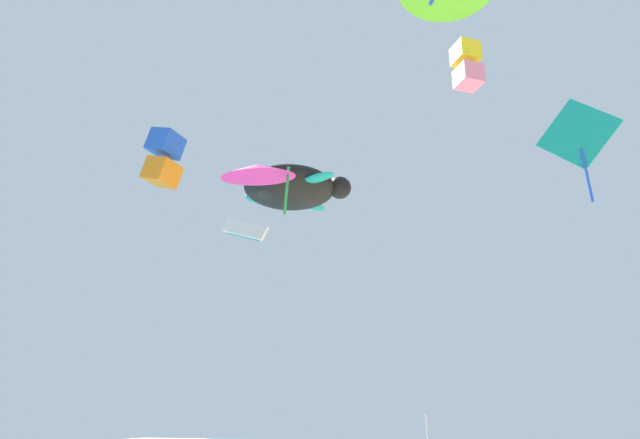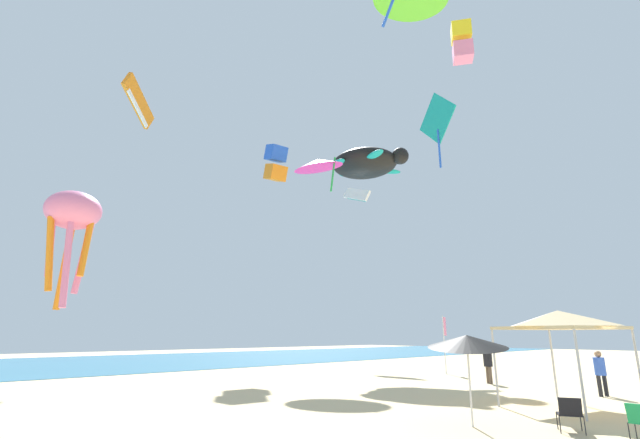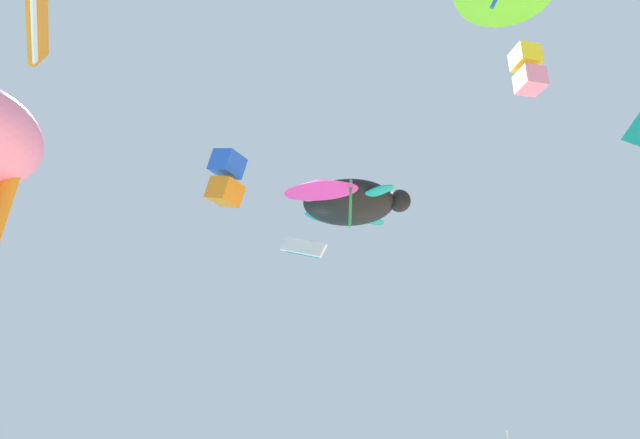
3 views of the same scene
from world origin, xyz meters
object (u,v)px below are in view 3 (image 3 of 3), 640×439
Objects in this scene: kite_parafoil_orange at (37,14)px; kite_turtle_black at (351,203)px; kite_box_yellow at (528,69)px; kite_delta_magenta at (321,185)px; kite_box_blue at (226,178)px; kite_parafoil_white at (303,248)px.

kite_parafoil_orange reaches higher than kite_turtle_black.
kite_box_yellow reaches higher than kite_delta_magenta.
kite_delta_magenta is at bearing 163.28° from kite_box_yellow.
kite_delta_magenta is at bearing -107.76° from kite_turtle_black.
kite_box_yellow is at bearing -165.88° from kite_delta_magenta.
kite_delta_magenta is 1.14× the size of kite_box_blue.
kite_box_blue is at bearing -157.75° from kite_turtle_black.
kite_parafoil_white is at bearing 6.10° from kite_box_blue.
kite_parafoil_white is 1.45× the size of kite_box_yellow.
kite_box_yellow reaches higher than kite_parafoil_orange.
kite_box_yellow reaches higher than kite_turtle_black.
kite_box_blue is at bearing -54.90° from kite_parafoil_orange.
kite_turtle_black is at bearing -68.87° from kite_parafoil_orange.
kite_parafoil_orange is at bearing -136.97° from kite_turtle_black.
kite_box_blue reaches higher than kite_parafoil_white.
kite_turtle_black is at bearing -88.70° from kite_delta_magenta.
kite_parafoil_white is 20.75m from kite_parafoil_orange.
kite_turtle_black is at bearing -38.34° from kite_box_blue.
kite_parafoil_white reaches higher than kite_delta_magenta.
kite_parafoil_white is 17.87m from kite_box_yellow.
kite_turtle_black is at bearing -32.09° from kite_parafoil_white.
kite_box_yellow is 0.78× the size of kite_box_blue.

